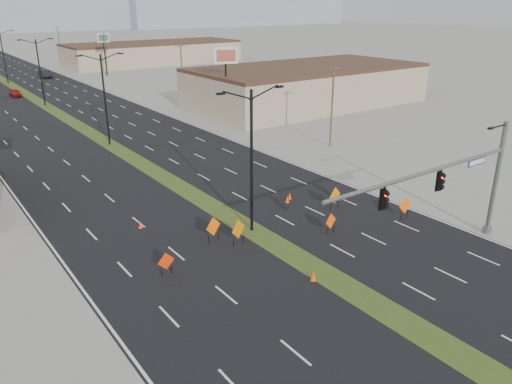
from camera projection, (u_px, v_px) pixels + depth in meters
ground at (382, 309)px, 26.42m from camera, size 600.00×600.00×0.00m
road_surface at (4, 81)px, 102.23m from camera, size 25.00×400.00×0.02m
median_strip at (4, 81)px, 102.23m from camera, size 2.00×400.00×0.04m
building_se_near at (307, 87)px, 78.09m from camera, size 36.00×18.00×5.50m
building_se_far at (154, 54)px, 129.64m from camera, size 44.00×16.00×5.00m
mesa_center at (6, 4)px, 270.65m from camera, size 220.00×50.00×28.00m
mesa_east at (232, 11)px, 341.20m from camera, size 160.00×50.00×18.00m
signal_mast at (457, 182)px, 30.89m from camera, size 16.30×0.60×8.00m
streetlight_0 at (252, 158)px, 33.58m from camera, size 5.15×0.24×10.02m
streetlight_1 at (105, 97)px, 54.80m from camera, size 5.15×0.24×10.02m
streetlight_2 at (40, 70)px, 76.03m from camera, size 5.15×0.24×10.02m
streetlight_3 at (3, 55)px, 97.26m from camera, size 5.15×0.24×10.02m
utility_pole_0 at (332, 105)px, 54.61m from camera, size 1.60×0.20×9.00m
utility_pole_1 at (182, 71)px, 81.14m from camera, size 1.60×0.20×9.00m
utility_pole_2 at (106, 54)px, 107.67m from camera, size 1.60×0.20×9.00m
utility_pole_3 at (60, 43)px, 134.21m from camera, size 1.60×0.20×9.00m
car_left at (15, 93)px, 85.20m from camera, size 1.66×3.79×1.27m
car_mid at (45, 74)px, 106.27m from camera, size 1.72×4.90×1.61m
construction_sign_0 at (166, 262)px, 29.45m from camera, size 1.10×0.12×1.47m
construction_sign_1 at (213, 227)px, 33.51m from camera, size 1.30×0.41×1.79m
construction_sign_2 at (238, 230)px, 33.06m from camera, size 1.30×0.53×1.83m
construction_sign_3 at (331, 222)px, 34.74m from camera, size 1.13×0.28×1.53m
construction_sign_4 at (405, 206)px, 37.12m from camera, size 1.28×0.08×1.70m
construction_sign_5 at (335, 196)px, 38.87m from camera, size 1.34×0.28×1.80m
cone_0 at (313, 276)px, 29.03m from camera, size 0.40×0.40×0.61m
cone_1 at (287, 199)px, 40.32m from camera, size 0.46×0.46×0.58m
cone_2 at (290, 196)px, 41.03m from camera, size 0.43×0.43×0.56m
cone_3 at (140, 225)px, 35.78m from camera, size 0.36×0.36×0.53m
pole_sign_east_near at (225, 61)px, 65.16m from camera, size 3.10×1.41×9.74m
pole_sign_east_far at (103, 41)px, 107.79m from camera, size 2.90×0.99×8.87m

